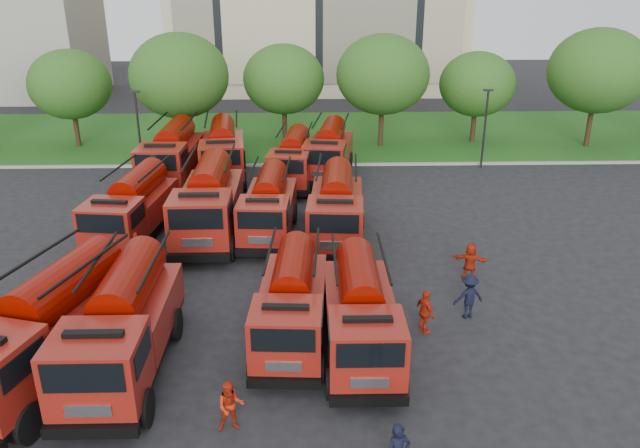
# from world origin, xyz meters

# --- Properties ---
(ground) EXTENTS (140.00, 140.00, 0.00)m
(ground) POSITION_xyz_m (0.00, 0.00, 0.00)
(ground) COLOR black
(ground) RESTS_ON ground
(lawn) EXTENTS (70.00, 16.00, 0.12)m
(lawn) POSITION_xyz_m (0.00, 26.00, 0.06)
(lawn) COLOR #195316
(lawn) RESTS_ON ground
(curb) EXTENTS (70.00, 0.30, 0.14)m
(curb) POSITION_xyz_m (0.00, 17.90, 0.07)
(curb) COLOR gray
(curb) RESTS_ON ground
(side_building) EXTENTS (18.00, 12.00, 10.00)m
(side_building) POSITION_xyz_m (-30.00, 44.00, 5.00)
(side_building) COLOR gray
(side_building) RESTS_ON ground
(tree_1) EXTENTS (5.71, 5.71, 6.98)m
(tree_1) POSITION_xyz_m (-16.00, 23.00, 4.55)
(tree_1) COLOR #382314
(tree_1) RESTS_ON ground
(tree_2) EXTENTS (6.72, 6.72, 8.22)m
(tree_2) POSITION_xyz_m (-8.00, 21.50, 5.35)
(tree_2) COLOR #382314
(tree_2) RESTS_ON ground
(tree_3) EXTENTS (5.88, 5.88, 7.19)m
(tree_3) POSITION_xyz_m (-1.00, 24.00, 4.68)
(tree_3) COLOR #382314
(tree_3) RESTS_ON ground
(tree_4) EXTENTS (6.55, 6.55, 8.01)m
(tree_4) POSITION_xyz_m (6.00, 22.50, 5.22)
(tree_4) COLOR #382314
(tree_4) RESTS_ON ground
(tree_5) EXTENTS (5.46, 5.46, 6.68)m
(tree_5) POSITION_xyz_m (13.00, 23.50, 4.35)
(tree_5) COLOR #382314
(tree_5) RESTS_ON ground
(tree_6) EXTENTS (6.89, 6.89, 8.42)m
(tree_6) POSITION_xyz_m (21.00, 22.00, 5.49)
(tree_6) COLOR #382314
(tree_6) RESTS_ON ground
(lamp_post_0) EXTENTS (0.60, 0.25, 5.11)m
(lamp_post_0) POSITION_xyz_m (-10.00, 17.20, 2.90)
(lamp_post_0) COLOR black
(lamp_post_0) RESTS_ON ground
(lamp_post_1) EXTENTS (0.60, 0.25, 5.11)m
(lamp_post_1) POSITION_xyz_m (12.00, 17.20, 2.90)
(lamp_post_1) COLOR black
(lamp_post_1) RESTS_ON ground
(fire_truck_0) EXTENTS (4.58, 7.99, 3.45)m
(fire_truck_0) POSITION_xyz_m (-7.60, -4.92, 1.73)
(fire_truck_0) COLOR black
(fire_truck_0) RESTS_ON ground
(fire_truck_1) EXTENTS (2.72, 7.32, 3.33)m
(fire_truck_1) POSITION_xyz_m (-5.32, -4.67, 1.67)
(fire_truck_1) COLOR black
(fire_truck_1) RESTS_ON ground
(fire_truck_2) EXTENTS (2.68, 6.57, 2.93)m
(fire_truck_2) POSITION_xyz_m (-0.06, -3.05, 1.48)
(fire_truck_2) COLOR black
(fire_truck_2) RESTS_ON ground
(fire_truck_3) EXTENTS (2.46, 6.60, 2.99)m
(fire_truck_3) POSITION_xyz_m (2.23, -3.87, 1.51)
(fire_truck_3) COLOR black
(fire_truck_3) RESTS_ON ground
(fire_truck_4) EXTENTS (3.25, 7.23, 3.18)m
(fire_truck_4) POSITION_xyz_m (-7.71, 5.99, 1.60)
(fire_truck_4) COLOR black
(fire_truck_4) RESTS_ON ground
(fire_truck_5) EXTENTS (2.89, 7.74, 3.51)m
(fire_truck_5) POSITION_xyz_m (-4.15, 6.24, 1.77)
(fire_truck_5) COLOR black
(fire_truck_5) RESTS_ON ground
(fire_truck_6) EXTENTS (2.74, 6.72, 3.00)m
(fire_truck_6) POSITION_xyz_m (-1.31, 6.32, 1.51)
(fire_truck_6) COLOR black
(fire_truck_6) RESTS_ON ground
(fire_truck_7) EXTENTS (3.02, 7.24, 3.22)m
(fire_truck_7) POSITION_xyz_m (1.91, 5.73, 1.62)
(fire_truck_7) COLOR black
(fire_truck_7) RESTS_ON ground
(fire_truck_8) EXTENTS (3.01, 7.73, 3.48)m
(fire_truck_8) POSITION_xyz_m (-7.48, 14.56, 1.75)
(fire_truck_8) COLOR black
(fire_truck_8) RESTS_ON ground
(fire_truck_9) EXTENTS (3.28, 7.60, 3.36)m
(fire_truck_9) POSITION_xyz_m (-4.58, 15.57, 1.69)
(fire_truck_9) COLOR black
(fire_truck_9) RESTS_ON ground
(fire_truck_10) EXTENTS (3.02, 6.88, 3.03)m
(fire_truck_10) POSITION_xyz_m (-0.23, 14.15, 1.53)
(fire_truck_10) COLOR black
(fire_truck_10) RESTS_ON ground
(fire_truck_11) EXTENTS (3.50, 7.36, 3.22)m
(fire_truck_11) POSITION_xyz_m (1.96, 15.62, 1.62)
(fire_truck_11) COLOR black
(fire_truck_11) RESTS_ON ground
(firefighter_1) EXTENTS (0.82, 0.53, 1.57)m
(firefighter_1) POSITION_xyz_m (-1.70, -7.57, 0.00)
(firefighter_1) COLOR #AC210D
(firefighter_1) RESTS_ON ground
(firefighter_2) EXTENTS (0.92, 1.12, 1.67)m
(firefighter_2) POSITION_xyz_m (4.63, -2.69, 0.00)
(firefighter_2) COLOR #AC210D
(firefighter_2) RESTS_ON ground
(firefighter_3) EXTENTS (1.21, 0.77, 1.74)m
(firefighter_3) POSITION_xyz_m (6.43, -1.66, 0.00)
(firefighter_3) COLOR black
(firefighter_3) RESTS_ON ground
(firefighter_4) EXTENTS (0.91, 0.75, 1.61)m
(firefighter_4) POSITION_xyz_m (-6.98, 3.02, 0.00)
(firefighter_4) COLOR #AC210D
(firefighter_4) RESTS_ON ground
(firefighter_5) EXTENTS (1.63, 1.10, 1.61)m
(firefighter_5) POSITION_xyz_m (7.25, 1.42, 0.00)
(firefighter_5) COLOR #AC210D
(firefighter_5) RESTS_ON ground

